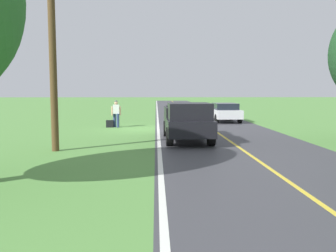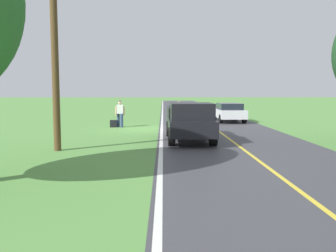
# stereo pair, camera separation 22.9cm
# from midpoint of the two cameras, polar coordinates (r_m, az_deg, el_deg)

# --- Properties ---
(ground_plane) EXTENTS (200.00, 200.00, 0.00)m
(ground_plane) POSITION_cam_midpoint_polar(r_m,az_deg,el_deg) (22.46, -4.46, -0.48)
(ground_plane) COLOR #568E42
(road_surface) EXTENTS (7.04, 120.00, 0.00)m
(road_surface) POSITION_cam_midpoint_polar(r_m,az_deg,el_deg) (22.68, 6.63, -0.44)
(road_surface) COLOR #3D3D42
(road_surface) RESTS_ON ground
(lane_edge_line) EXTENTS (0.16, 117.60, 0.00)m
(lane_edge_line) POSITION_cam_midpoint_polar(r_m,az_deg,el_deg) (22.43, -1.83, -0.46)
(lane_edge_line) COLOR silver
(lane_edge_line) RESTS_ON ground
(lane_centre_line) EXTENTS (0.14, 117.60, 0.00)m
(lane_centre_line) POSITION_cam_midpoint_polar(r_m,az_deg,el_deg) (22.68, 6.63, -0.43)
(lane_centre_line) COLOR gold
(lane_centre_line) RESTS_ON ground
(hitchhiker_walking) EXTENTS (0.62, 0.51, 1.75)m
(hitchhiker_walking) POSITION_cam_midpoint_polar(r_m,az_deg,el_deg) (23.69, -8.40, 2.17)
(hitchhiker_walking) COLOR navy
(hitchhiker_walking) RESTS_ON ground
(suitcase_carried) EXTENTS (0.47, 0.24, 0.47)m
(suitcase_carried) POSITION_cam_midpoint_polar(r_m,az_deg,el_deg) (23.69, -9.40, 0.35)
(suitcase_carried) COLOR black
(suitcase_carried) RESTS_ON ground
(pickup_truck_passing) EXTENTS (2.15, 5.42, 1.82)m
(pickup_truck_passing) POSITION_cam_midpoint_polar(r_m,az_deg,el_deg) (17.07, 2.66, 0.85)
(pickup_truck_passing) COLOR black
(pickup_truck_passing) RESTS_ON ground
(sedan_near_oncoming) EXTENTS (2.01, 4.44, 1.41)m
(sedan_near_oncoming) POSITION_cam_midpoint_polar(r_m,az_deg,el_deg) (27.95, 8.61, 2.23)
(sedan_near_oncoming) COLOR silver
(sedan_near_oncoming) RESTS_ON ground
(utility_pole_roadside) EXTENTS (0.28, 0.28, 7.49)m
(utility_pole_roadside) POSITION_cam_midpoint_polar(r_m,az_deg,el_deg) (14.97, -18.04, 10.56)
(utility_pole_roadside) COLOR brown
(utility_pole_roadside) RESTS_ON ground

